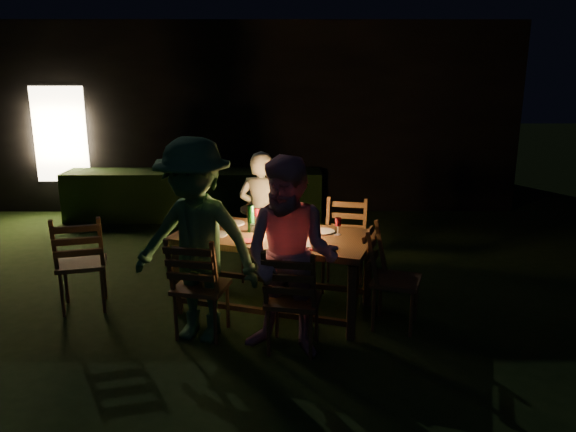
{
  "coord_description": "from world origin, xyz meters",
  "views": [
    {
      "loc": [
        1.02,
        -5.35,
        2.46
      ],
      "look_at": [
        1.04,
        0.34,
        0.94
      ],
      "focal_mm": 35.0,
      "sensor_mm": 36.0,
      "label": 1
    }
  ],
  "objects_px": {
    "person_opp_left": "(196,242)",
    "side_table": "(260,214)",
    "chair_far_right": "(343,262)",
    "bottle_bucket_b": "(264,195)",
    "person_opp_right": "(291,258)",
    "lantern": "(280,218)",
    "chair_near_right": "(293,318)",
    "person_house_side": "(262,216)",
    "bottle_table": "(251,219)",
    "ice_bucket": "(260,200)",
    "chair_spare": "(83,279)",
    "dining_table": "(274,242)",
    "chair_far_left": "(260,256)",
    "chair_near_left": "(201,304)",
    "bottle_bucket_a": "(256,197)",
    "chair_end": "(393,296)"
  },
  "relations": [
    {
      "from": "chair_near_right",
      "to": "person_opp_right",
      "type": "xyz_separation_m",
      "value": [
        -0.02,
        -0.05,
        0.57
      ]
    },
    {
      "from": "bottle_bucket_b",
      "to": "chair_spare",
      "type": "bearing_deg",
      "value": -138.74
    },
    {
      "from": "dining_table",
      "to": "person_opp_right",
      "type": "xyz_separation_m",
      "value": [
        0.16,
        -0.92,
        0.14
      ]
    },
    {
      "from": "chair_near_right",
      "to": "bottle_table",
      "type": "bearing_deg",
      "value": 124.71
    },
    {
      "from": "dining_table",
      "to": "chair_near_right",
      "type": "distance_m",
      "value": 0.99
    },
    {
      "from": "chair_spare",
      "to": "bottle_bucket_b",
      "type": "height_order",
      "value": "chair_spare"
    },
    {
      "from": "side_table",
      "to": "ice_bucket",
      "type": "distance_m",
      "value": 0.19
    },
    {
      "from": "chair_near_right",
      "to": "chair_spare",
      "type": "relative_size",
      "value": 0.95
    },
    {
      "from": "side_table",
      "to": "bottle_bucket_b",
      "type": "height_order",
      "value": "bottle_bucket_b"
    },
    {
      "from": "dining_table",
      "to": "person_opp_left",
      "type": "distance_m",
      "value": 0.96
    },
    {
      "from": "bottle_table",
      "to": "bottle_bucket_a",
      "type": "distance_m",
      "value": 1.47
    },
    {
      "from": "chair_far_right",
      "to": "side_table",
      "type": "distance_m",
      "value": 1.45
    },
    {
      "from": "person_opp_left",
      "to": "side_table",
      "type": "bearing_deg",
      "value": 96.54
    },
    {
      "from": "chair_near_right",
      "to": "chair_far_right",
      "type": "xyz_separation_m",
      "value": [
        0.59,
        1.43,
        0.01
      ]
    },
    {
      "from": "chair_far_right",
      "to": "bottle_bucket_a",
      "type": "xyz_separation_m",
      "value": [
        -1.03,
        0.99,
        0.54
      ]
    },
    {
      "from": "bottle_table",
      "to": "chair_near_left",
      "type": "bearing_deg",
      "value": -123.15
    },
    {
      "from": "chair_far_left",
      "to": "lantern",
      "type": "xyz_separation_m",
      "value": [
        0.24,
        -0.84,
        0.7
      ]
    },
    {
      "from": "chair_near_right",
      "to": "person_opp_left",
      "type": "height_order",
      "value": "person_opp_left"
    },
    {
      "from": "lantern",
      "to": "ice_bucket",
      "type": "height_order",
      "value": "lantern"
    },
    {
      "from": "chair_near_right",
      "to": "person_opp_right",
      "type": "distance_m",
      "value": 0.57
    },
    {
      "from": "lantern",
      "to": "bottle_bucket_b",
      "type": "distance_m",
      "value": 1.61
    },
    {
      "from": "dining_table",
      "to": "bottle_bucket_b",
      "type": "bearing_deg",
      "value": 114.37
    },
    {
      "from": "chair_spare",
      "to": "person_house_side",
      "type": "height_order",
      "value": "person_house_side"
    },
    {
      "from": "chair_spare",
      "to": "bottle_table",
      "type": "distance_m",
      "value": 1.86
    },
    {
      "from": "bottle_bucket_a",
      "to": "bottle_table",
      "type": "bearing_deg",
      "value": -89.13
    },
    {
      "from": "chair_near_right",
      "to": "person_house_side",
      "type": "xyz_separation_m",
      "value": [
        -0.34,
        1.8,
        0.46
      ]
    },
    {
      "from": "chair_near_left",
      "to": "chair_far_right",
      "type": "xyz_separation_m",
      "value": [
        1.44,
        1.14,
        0.0
      ]
    },
    {
      "from": "person_house_side",
      "to": "person_opp_right",
      "type": "bearing_deg",
      "value": 118.76
    },
    {
      "from": "chair_end",
      "to": "lantern",
      "type": "bearing_deg",
      "value": -91.93
    },
    {
      "from": "person_opp_left",
      "to": "chair_spare",
      "type": "bearing_deg",
      "value": 172.02
    },
    {
      "from": "person_opp_left",
      "to": "lantern",
      "type": "bearing_deg",
      "value": 60.11
    },
    {
      "from": "chair_far_left",
      "to": "side_table",
      "type": "relative_size",
      "value": 1.34
    },
    {
      "from": "chair_end",
      "to": "side_table",
      "type": "relative_size",
      "value": 1.49
    },
    {
      "from": "lantern",
      "to": "person_opp_left",
      "type": "bearing_deg",
      "value": -138.67
    },
    {
      "from": "bottle_table",
      "to": "side_table",
      "type": "xyz_separation_m",
      "value": [
        0.03,
        1.5,
        -0.35
      ]
    },
    {
      "from": "person_opp_right",
      "to": "chair_far_left",
      "type": "bearing_deg",
      "value": 119.59
    },
    {
      "from": "ice_bucket",
      "to": "chair_spare",
      "type": "bearing_deg",
      "value": -138.67
    },
    {
      "from": "person_house_side",
      "to": "side_table",
      "type": "bearing_deg",
      "value": -67.16
    },
    {
      "from": "lantern",
      "to": "bottle_bucket_b",
      "type": "height_order",
      "value": "lantern"
    },
    {
      "from": "bottle_bucket_a",
      "to": "person_opp_right",
      "type": "bearing_deg",
      "value": -80.31
    },
    {
      "from": "chair_near_right",
      "to": "person_house_side",
      "type": "bearing_deg",
      "value": 111.93
    },
    {
      "from": "dining_table",
      "to": "chair_near_left",
      "type": "bearing_deg",
      "value": -120.12
    },
    {
      "from": "chair_end",
      "to": "person_house_side",
      "type": "relative_size",
      "value": 0.67
    },
    {
      "from": "chair_far_right",
      "to": "person_opp_left",
      "type": "bearing_deg",
      "value": 52.89
    },
    {
      "from": "chair_near_right",
      "to": "chair_far_right",
      "type": "bearing_deg",
      "value": 78.82
    },
    {
      "from": "side_table",
      "to": "chair_near_left",
      "type": "bearing_deg",
      "value": -102.04
    },
    {
      "from": "chair_spare",
      "to": "bottle_table",
      "type": "bearing_deg",
      "value": -13.16
    },
    {
      "from": "chair_far_right",
      "to": "bottle_bucket_b",
      "type": "bearing_deg",
      "value": -35.38
    },
    {
      "from": "chair_far_left",
      "to": "chair_near_right",
      "type": "bearing_deg",
      "value": 113.17
    },
    {
      "from": "person_opp_right",
      "to": "lantern",
      "type": "relative_size",
      "value": 5.02
    }
  ]
}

